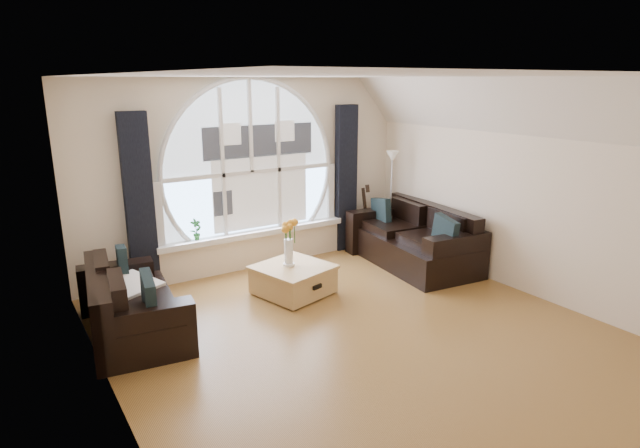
{
  "coord_description": "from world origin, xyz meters",
  "views": [
    {
      "loc": [
        -3.18,
        -4.05,
        2.66
      ],
      "look_at": [
        0.0,
        0.9,
        1.05
      ],
      "focal_mm": 29.57,
      "sensor_mm": 36.0,
      "label": 1
    }
  ],
  "objects": [
    {
      "name": "sofa_left",
      "position": [
        -2.05,
        1.44,
        0.4
      ],
      "size": [
        1.07,
        1.79,
        0.75
      ],
      "primitive_type": "cube",
      "rotation": [
        0.0,
        0.0,
        -0.14
      ],
      "color": "black",
      "rests_on": "ground"
    },
    {
      "name": "guitar",
      "position": [
        1.88,
        2.54,
        0.53
      ],
      "size": [
        0.36,
        0.24,
        1.06
      ],
      "primitive_type": "cube",
      "rotation": [
        0.0,
        0.0,
        0.01
      ],
      "color": "brown",
      "rests_on": "ground"
    },
    {
      "name": "wall_left",
      "position": [
        -2.5,
        0.0,
        1.35
      ],
      "size": [
        0.01,
        5.5,
        2.7
      ],
      "primitive_type": "cube",
      "color": "beige",
      "rests_on": "ground"
    },
    {
      "name": "window_frame",
      "position": [
        0.0,
        2.69,
        1.62
      ],
      "size": [
        2.76,
        0.08,
        2.15
      ],
      "primitive_type": "cube",
      "color": "white",
      "rests_on": "wall_back"
    },
    {
      "name": "throw_blanket",
      "position": [
        -2.06,
        1.53,
        0.5
      ],
      "size": [
        0.73,
        0.73,
        0.1
      ],
      "primitive_type": "cube",
      "rotation": [
        0.0,
        0.0,
        0.43
      ],
      "color": "silver",
      "rests_on": "sofa_left"
    },
    {
      "name": "ceiling",
      "position": [
        0.0,
        0.0,
        2.7
      ],
      "size": [
        5.0,
        5.5,
        0.01
      ],
      "primitive_type": "cube",
      "color": "silver",
      "rests_on": "ground"
    },
    {
      "name": "coffee_chest",
      "position": [
        -0.06,
        1.45,
        0.21
      ],
      "size": [
        1.04,
        1.04,
        0.42
      ],
      "primitive_type": "cube",
      "rotation": [
        0.0,
        0.0,
        0.26
      ],
      "color": "tan",
      "rests_on": "ground"
    },
    {
      "name": "ground",
      "position": [
        0.0,
        0.0,
        0.0
      ],
      "size": [
        5.0,
        5.5,
        0.01
      ],
      "primitive_type": "cube",
      "color": "brown",
      "rests_on": "ground"
    },
    {
      "name": "curtain_right",
      "position": [
        1.6,
        2.63,
        1.15
      ],
      "size": [
        0.35,
        0.12,
        2.3
      ],
      "primitive_type": "cube",
      "color": "black",
      "rests_on": "ground"
    },
    {
      "name": "arched_window",
      "position": [
        0.0,
        2.72,
        1.62
      ],
      "size": [
        2.6,
        0.06,
        2.15
      ],
      "primitive_type": "cube",
      "color": "silver",
      "rests_on": "wall_back"
    },
    {
      "name": "wall_right",
      "position": [
        2.5,
        0.0,
        1.35
      ],
      "size": [
        0.01,
        5.5,
        2.7
      ],
      "primitive_type": "cube",
      "color": "beige",
      "rests_on": "ground"
    },
    {
      "name": "attic_slope",
      "position": [
        2.2,
        0.0,
        2.35
      ],
      "size": [
        0.92,
        5.5,
        0.72
      ],
      "primitive_type": "cube",
      "color": "silver",
      "rests_on": "ground"
    },
    {
      "name": "wall_back",
      "position": [
        0.0,
        2.75,
        1.35
      ],
      "size": [
        5.0,
        0.01,
        2.7
      ],
      "primitive_type": "cube",
      "color": "beige",
      "rests_on": "ground"
    },
    {
      "name": "neighbor_house",
      "position": [
        0.15,
        2.71,
        1.5
      ],
      "size": [
        1.7,
        0.02,
        1.5
      ],
      "primitive_type": "cube",
      "color": "silver",
      "rests_on": "wall_back"
    },
    {
      "name": "window_sill",
      "position": [
        0.0,
        2.65,
        0.51
      ],
      "size": [
        2.9,
        0.22,
        0.08
      ],
      "primitive_type": "cube",
      "color": "white",
      "rests_on": "wall_back"
    },
    {
      "name": "curtain_left",
      "position": [
        -1.6,
        2.63,
        1.15
      ],
      "size": [
        0.35,
        0.12,
        2.3
      ],
      "primitive_type": "cube",
      "color": "black",
      "rests_on": "ground"
    },
    {
      "name": "floor_lamp",
      "position": [
        2.17,
        2.19,
        0.8
      ],
      "size": [
        0.24,
        0.24,
        1.6
      ],
      "primitive_type": "cube",
      "color": "#B2B2B2",
      "rests_on": "ground"
    },
    {
      "name": "sofa_right",
      "position": [
        1.98,
        1.46,
        0.4
      ],
      "size": [
        1.2,
        2.06,
        0.87
      ],
      "primitive_type": "cube",
      "rotation": [
        0.0,
        0.0,
        -0.11
      ],
      "color": "black",
      "rests_on": "ground"
    },
    {
      "name": "vase_flowers",
      "position": [
        -0.09,
        1.5,
        0.77
      ],
      "size": [
        0.24,
        0.24,
        0.7
      ],
      "primitive_type": "cube",
      "color": "white",
      "rests_on": "coffee_chest"
    },
    {
      "name": "potted_plant",
      "position": [
        -0.88,
        2.65,
        0.7
      ],
      "size": [
        0.18,
        0.14,
        0.3
      ],
      "primitive_type": "imported",
      "rotation": [
        0.0,
        0.0,
        0.25
      ],
      "color": "#1E6023",
      "rests_on": "window_sill"
    }
  ]
}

